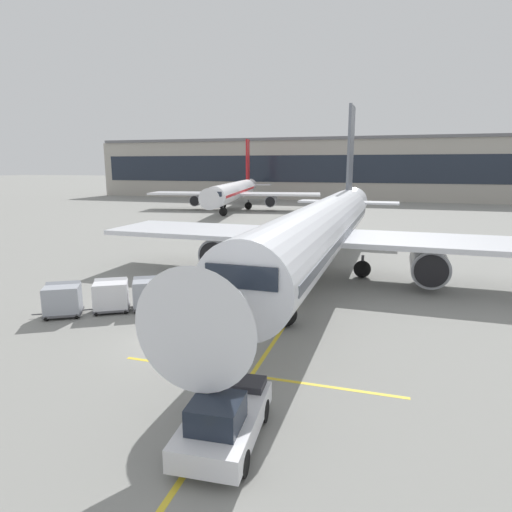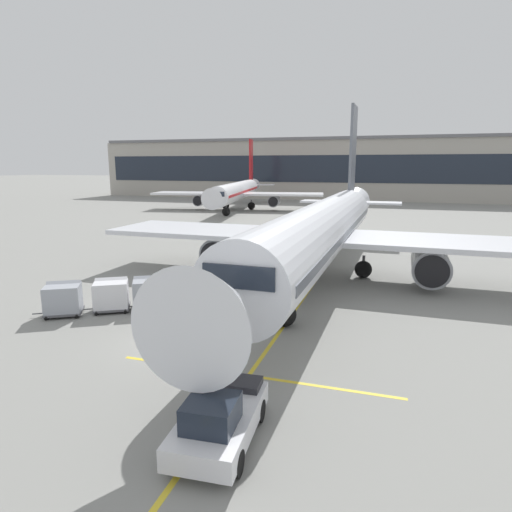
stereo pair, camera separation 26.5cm
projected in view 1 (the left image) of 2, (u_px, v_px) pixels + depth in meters
ground_plane at (172, 342)px, 21.38m from camera, size 600.00×600.00×0.00m
parked_airplane at (322, 230)px, 33.03m from camera, size 34.06×44.70×14.80m
belt_loader at (239, 285)px, 28.37m from camera, size 5.28×3.43×3.12m
baggage_cart_lead at (193, 289)px, 26.98m from camera, size 2.75×2.39×1.91m
baggage_cart_second at (150, 293)px, 26.18m from camera, size 2.75×2.39×1.91m
baggage_cart_third at (111, 295)px, 25.74m from camera, size 2.75×2.39×1.91m
baggage_cart_fourth at (63, 299)px, 24.95m from camera, size 2.75×2.39×1.91m
pushback_tug at (224, 419)px, 13.47m from camera, size 2.39×4.53×1.83m
ground_crew_by_loader at (209, 282)px, 28.60m from camera, size 0.38×0.53×1.74m
ground_crew_by_carts at (256, 282)px, 28.63m from camera, size 0.54×0.35×1.74m
safety_cone_engine_keepout at (222, 271)px, 34.51m from camera, size 0.56×0.56×0.64m
safety_cone_wingtip at (229, 274)px, 33.47m from camera, size 0.58×0.58×0.66m
safety_cone_nose_mark at (232, 285)px, 30.50m from camera, size 0.54×0.54×0.61m
apron_guidance_line_lead_in at (316, 279)px, 33.11m from camera, size 0.20×110.00×0.01m
apron_guidance_line_stop_bar at (256, 376)px, 17.93m from camera, size 12.00×0.20×0.01m
terminal_building at (371, 169)px, 109.58m from camera, size 144.59×15.12×15.12m
distant_airplane at (234, 191)px, 83.97m from camera, size 33.22×41.63×14.13m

